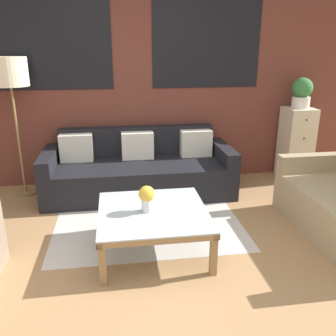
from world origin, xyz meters
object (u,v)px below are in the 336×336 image
at_px(coffee_table, 153,216).
at_px(floor_lamp, 10,77).
at_px(flower_vase, 147,197).
at_px(couch_dark, 139,171).
at_px(drawer_cabinet, 296,144).
at_px(potted_plant, 302,92).

height_order(coffee_table, floor_lamp, floor_lamp).
bearing_deg(flower_vase, couch_dark, 89.03).
xyz_separation_m(drawer_cabinet, potted_plant, (-0.00, 0.00, 0.70)).
bearing_deg(floor_lamp, potted_plant, 0.83).
relative_size(floor_lamp, potted_plant, 4.17).
height_order(coffee_table, flower_vase, flower_vase).
xyz_separation_m(coffee_table, floor_lamp, (-1.46, 1.55, 1.10)).
bearing_deg(flower_vase, drawer_cabinet, 36.22).
bearing_deg(potted_plant, couch_dark, -174.49).
distance_m(floor_lamp, drawer_cabinet, 3.73).
height_order(couch_dark, coffee_table, couch_dark).
height_order(floor_lamp, drawer_cabinet, floor_lamp).
distance_m(couch_dark, potted_plant, 2.37).
relative_size(coffee_table, drawer_cabinet, 0.97).
relative_size(floor_lamp, flower_vase, 7.02).
height_order(drawer_cabinet, flower_vase, drawer_cabinet).
xyz_separation_m(coffee_table, potted_plant, (2.15, 1.61, 0.85)).
bearing_deg(drawer_cabinet, couch_dark, -174.49).
xyz_separation_m(couch_dark, flower_vase, (-0.02, -1.40, 0.25)).
bearing_deg(potted_plant, drawer_cabinet, -90.00).
bearing_deg(flower_vase, floor_lamp, 132.00).
xyz_separation_m(couch_dark, drawer_cabinet, (2.18, 0.21, 0.21)).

